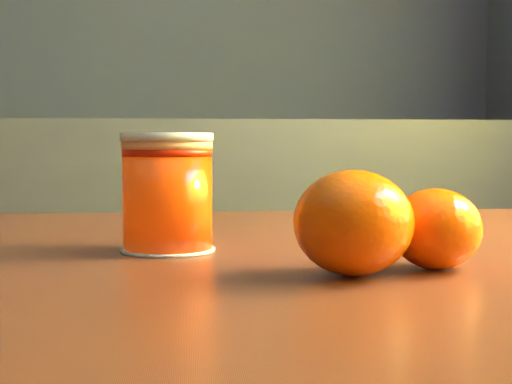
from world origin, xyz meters
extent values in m
cube|color=brown|center=(0.93, 0.05, 0.74)|extent=(1.02, 0.72, 0.04)
cylinder|color=#FF3C05|center=(0.78, 0.10, 0.80)|extent=(0.07, 0.07, 0.08)
cylinder|color=#FFA668|center=(0.78, 0.10, 0.84)|extent=(0.07, 0.07, 0.01)
cylinder|color=silver|center=(0.78, 0.10, 0.85)|extent=(0.07, 0.07, 0.00)
ellipsoid|color=#FF5705|center=(0.90, -0.01, 0.80)|extent=(0.09, 0.09, 0.07)
ellipsoid|color=#FF5705|center=(0.96, 0.01, 0.79)|extent=(0.07, 0.07, 0.05)
camera|label=1|loc=(0.80, -0.43, 0.85)|focal=50.00mm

